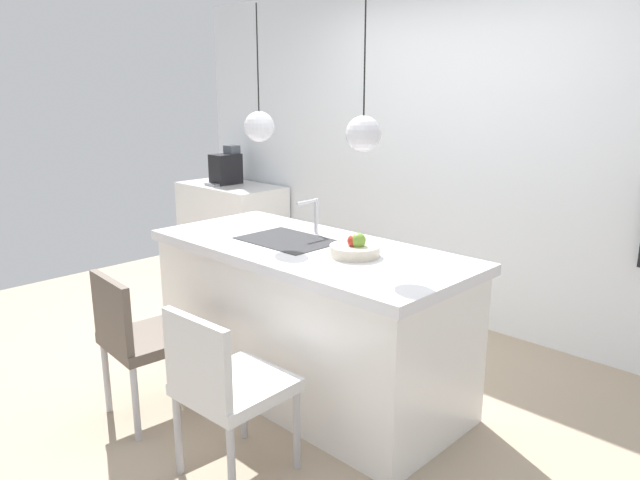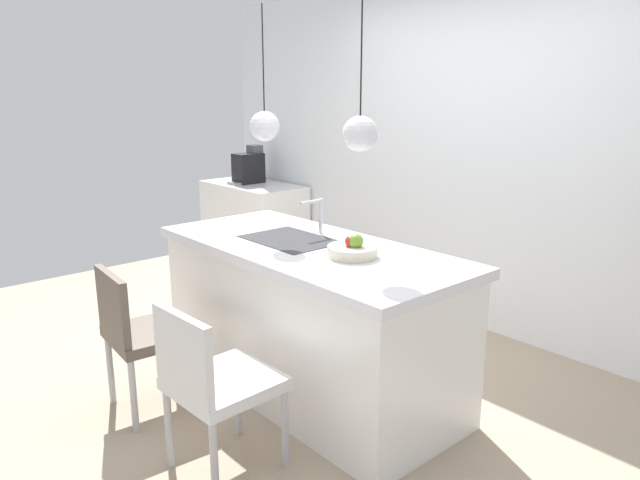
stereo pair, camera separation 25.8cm
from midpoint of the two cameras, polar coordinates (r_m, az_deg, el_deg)
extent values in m
plane|color=tan|center=(3.75, 0.99, -14.03)|extent=(6.60, 6.60, 0.00)
cube|color=white|center=(4.60, 16.63, 7.73)|extent=(6.00, 0.10, 2.60)
cube|color=white|center=(3.57, 1.02, -8.04)|extent=(1.90, 0.81, 0.85)
cube|color=white|center=(3.42, 1.06, -1.01)|extent=(1.96, 0.87, 0.06)
cube|color=#2D2D30|center=(3.54, -0.76, -0.06)|extent=(0.56, 0.40, 0.02)
cylinder|color=silver|center=(3.67, 2.09, 2.28)|extent=(0.02, 0.02, 0.22)
cylinder|color=silver|center=(3.60, 1.17, 3.67)|extent=(0.02, 0.16, 0.02)
cylinder|color=beige|center=(3.19, 5.46, -1.12)|extent=(0.27, 0.27, 0.06)
sphere|color=olive|center=(3.16, 5.79, -0.14)|extent=(0.08, 0.08, 0.08)
sphere|color=#B22D1E|center=(3.17, 5.36, -0.18)|extent=(0.07, 0.07, 0.07)
cube|color=white|center=(6.13, -5.18, 1.48)|extent=(1.10, 0.60, 0.85)
cube|color=black|center=(6.08, -5.68, 6.86)|extent=(0.20, 0.28, 0.30)
cube|color=gray|center=(6.01, -6.97, 5.40)|extent=(0.16, 0.08, 0.02)
cube|color=#4C515B|center=(6.11, -5.07, 8.70)|extent=(0.14, 0.11, 0.08)
cube|color=brown|center=(3.47, -13.72, -8.74)|extent=(0.48, 0.49, 0.06)
cube|color=brown|center=(3.32, -17.21, -6.08)|extent=(0.42, 0.07, 0.36)
cylinder|color=#B2B2B7|center=(3.48, -9.18, -12.75)|extent=(0.04, 0.04, 0.42)
cylinder|color=#B2B2B7|center=(3.79, -11.90, -10.51)|extent=(0.04, 0.04, 0.42)
cylinder|color=#B2B2B7|center=(3.34, -15.31, -14.29)|extent=(0.04, 0.04, 0.42)
cylinder|color=#B2B2B7|center=(3.67, -17.56, -11.79)|extent=(0.04, 0.04, 0.42)
cube|color=silver|center=(2.88, -6.52, -13.52)|extent=(0.47, 0.48, 0.06)
cube|color=silver|center=(2.68, -10.32, -10.79)|extent=(0.43, 0.06, 0.37)
cylinder|color=#B2B2B7|center=(2.98, -0.77, -17.63)|extent=(0.04, 0.04, 0.41)
cylinder|color=#B2B2B7|center=(3.23, -5.61, -14.93)|extent=(0.04, 0.04, 0.41)
cylinder|color=#B2B2B7|center=(2.77, -7.32, -20.56)|extent=(0.04, 0.04, 0.41)
cylinder|color=#B2B2B7|center=(3.04, -11.87, -17.26)|extent=(0.04, 0.04, 0.41)
sphere|color=silver|center=(3.62, -3.28, 10.83)|extent=(0.18, 0.18, 0.18)
cylinder|color=black|center=(3.62, -3.37, 17.02)|extent=(0.01, 0.01, 0.60)
sphere|color=silver|center=(3.02, 6.35, 10.07)|extent=(0.18, 0.18, 0.18)
cylinder|color=black|center=(3.02, 6.57, 17.48)|extent=(0.01, 0.01, 0.60)
camera|label=1|loc=(0.13, -87.78, 0.57)|focal=33.35mm
camera|label=2|loc=(0.13, 92.22, -0.57)|focal=33.35mm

